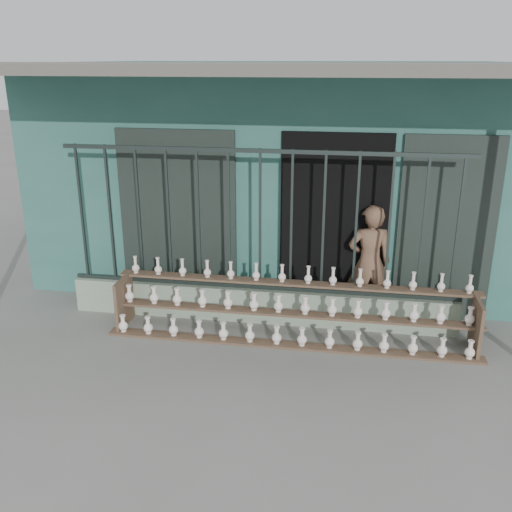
# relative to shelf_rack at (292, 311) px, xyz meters

# --- Properties ---
(ground) EXTENTS (60.00, 60.00, 0.00)m
(ground) POSITION_rel_shelf_rack_xyz_m (-0.46, -0.88, -0.36)
(ground) COLOR slate
(workshop_building) EXTENTS (7.40, 6.60, 3.21)m
(workshop_building) POSITION_rel_shelf_rack_xyz_m (-0.45, 3.35, 1.26)
(workshop_building) COLOR #30665C
(workshop_building) RESTS_ON ground
(parapet_wall) EXTENTS (5.00, 0.20, 0.45)m
(parapet_wall) POSITION_rel_shelf_rack_xyz_m (-0.46, 0.42, -0.14)
(parapet_wall) COLOR #90A48D
(parapet_wall) RESTS_ON ground
(security_fence) EXTENTS (5.00, 0.04, 1.80)m
(security_fence) POSITION_rel_shelf_rack_xyz_m (-0.46, 0.42, 0.98)
(security_fence) COLOR #283330
(security_fence) RESTS_ON parapet_wall
(shelf_rack) EXTENTS (4.50, 0.68, 0.85)m
(shelf_rack) POSITION_rel_shelf_rack_xyz_m (0.00, 0.00, 0.00)
(shelf_rack) COLOR brown
(shelf_rack) RESTS_ON ground
(elderly_woman) EXTENTS (0.61, 0.45, 1.53)m
(elderly_woman) POSITION_rel_shelf_rack_xyz_m (0.92, 0.76, 0.40)
(elderly_woman) COLOR brown
(elderly_woman) RESTS_ON ground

